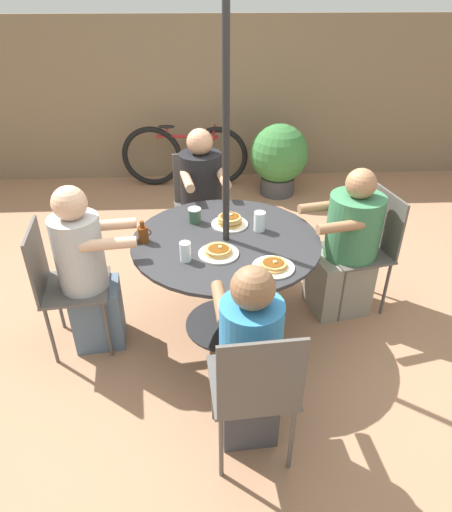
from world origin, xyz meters
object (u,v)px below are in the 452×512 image
coffee_cup (195,215)px  potted_shrub (279,157)px  drinking_glass_b (185,252)px  pancake_plate_a (230,221)px  bicycle (185,156)px  patio_chair_south (255,386)px  patio_chair_west (369,244)px  diner_east (88,275)px  drinking_glass_a (259,221)px  diner_south (249,362)px  pancake_plate_b (273,266)px  syrup_bottle (143,234)px  diner_west (346,250)px  patio_chair_east (61,280)px  patio_chair_north (199,199)px  pancake_plate_c (218,252)px  diner_north (202,206)px  patio_table (226,258)px

coffee_cup → potted_shrub: coffee_cup is taller
coffee_cup → drinking_glass_b: (-0.05, -0.50, 0.01)m
pancake_plate_a → bicycle: (-0.38, 2.45, -0.39)m
patio_chair_south → patio_chair_west: size_ratio=1.00×
diner_east → drinking_glass_a: size_ratio=8.78×
patio_chair_south → coffee_cup: 1.39m
diner_south → coffee_cup: (-0.27, 1.16, 0.26)m
diner_east → potted_shrub: size_ratio=1.44×
drinking_glass_b → pancake_plate_b: bearing=-12.5°
diner_east → syrup_bottle: (0.37, 0.10, 0.24)m
patio_chair_west → diner_west: 0.18m
pancake_plate_b → patio_chair_east: bearing=170.3°
patio_chair_north → pancake_plate_c: bearing=86.0°
patio_chair_north → bicycle: 1.60m
diner_south → drinking_glass_b: (-0.33, 0.66, 0.27)m
diner_north → syrup_bottle: (-0.38, -0.90, 0.24)m
patio_chair_east → pancake_plate_a: patio_chair_east is taller
patio_chair_south → pancake_plate_c: (-0.14, 0.89, 0.22)m
patio_chair_east → pancake_plate_b: 1.37m
drinking_glass_b → potted_shrub: drinking_glass_b is taller
pancake_plate_a → drinking_glass_b: (-0.29, -0.44, 0.03)m
diner_south → potted_shrub: 3.31m
pancake_plate_c → drinking_glass_a: drinking_glass_a is taller
drinking_glass_a → potted_shrub: 2.30m
pancake_plate_a → coffee_cup: (-0.24, 0.06, 0.02)m
diner_north → patio_chair_east: 1.37m
patio_chair_north → diner_east: (-0.72, -1.17, 0.02)m
patio_table → patio_chair_east: (-1.07, -0.13, -0.05)m
pancake_plate_c → potted_shrub: bearing=72.8°
patio_chair_east → patio_chair_west: same height
diner_east → pancake_plate_c: size_ratio=4.63×
syrup_bottle → drinking_glass_b: bearing=-40.8°
diner_south → bicycle: 3.58m
pancake_plate_c → bicycle: pancake_plate_c is taller
patio_chair_west → diner_west: (-0.17, -0.04, -0.03)m
patio_chair_west → pancake_plate_b: bearing=114.2°
coffee_cup → diner_east: bearing=-152.3°
patio_chair_north → patio_chair_south: (0.27, -2.14, 0.00)m
pancake_plate_a → syrup_bottle: bearing=-160.4°
bicycle → pancake_plate_a: bearing=-77.4°
pancake_plate_a → bicycle: bearing=98.9°
patio_table → diner_west: bearing=12.1°
patio_chair_south → pancake_plate_a: size_ratio=3.61×
diner_north → potted_shrub: bearing=-130.9°
patio_table → diner_east: 0.91m
pancake_plate_a → patio_chair_north: bearing=104.1°
pancake_plate_b → syrup_bottle: syrup_bottle is taller
patio_chair_west → pancake_plate_c: size_ratio=3.61×
diner_east → pancake_plate_c: bearing=78.1°
patio_chair_east → diner_east: size_ratio=0.78×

